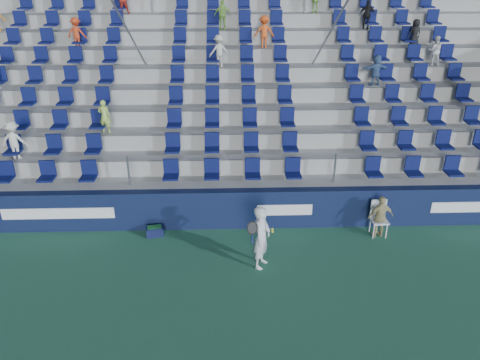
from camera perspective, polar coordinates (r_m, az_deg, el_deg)
name	(u,v)px	position (r m, az deg, el deg)	size (l,w,h in m)	color
ground	(235,296)	(11.40, -0.58, -13.98)	(70.00, 70.00, 0.00)	#2D6949
sponsor_wall	(233,209)	(13.66, -0.88, -3.52)	(24.00, 0.32, 1.20)	#10193C
grandstand	(230,106)	(17.76, -1.23, 8.97)	(24.00, 8.17, 6.63)	#999994
tennis_player	(262,237)	(11.89, 2.64, -6.97)	(0.72, 0.74, 1.72)	silver
line_judge_chair	(379,215)	(13.92, 16.54, -4.14)	(0.47, 0.48, 1.04)	white
line_judge	(380,217)	(13.77, 16.75, -4.31)	(0.74, 0.31, 1.27)	tan
ball_bin	(155,231)	(13.71, -10.37, -6.08)	(0.54, 0.41, 0.27)	#0F1438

